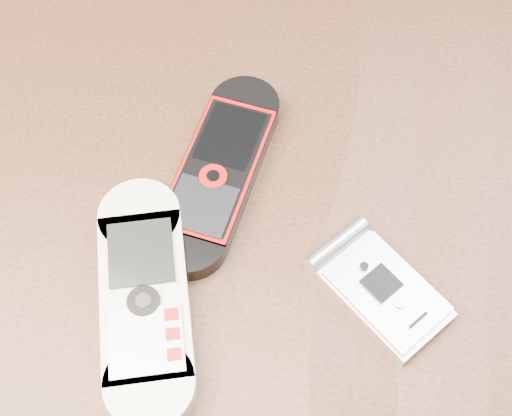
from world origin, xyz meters
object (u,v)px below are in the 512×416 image
Objects in this scene: nokia_white at (145,297)px; motorola_razr at (383,290)px; nokia_black_red at (219,171)px; table at (250,278)px.

nokia_white is 1.78× the size of motorola_razr.
nokia_black_red is (0.03, 0.10, -0.00)m from nokia_white.
nokia_white is (-0.05, -0.07, 0.11)m from table.
table is 12.70× the size of motorola_razr.
nokia_white is at bearing -126.29° from table.
nokia_black_red reaches higher than table.
nokia_white is 1.01× the size of nokia_black_red.
motorola_razr is at bearing -5.45° from nokia_white.
nokia_black_red is 0.14m from motorola_razr.
motorola_razr is at bearing -22.09° from nokia_black_red.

